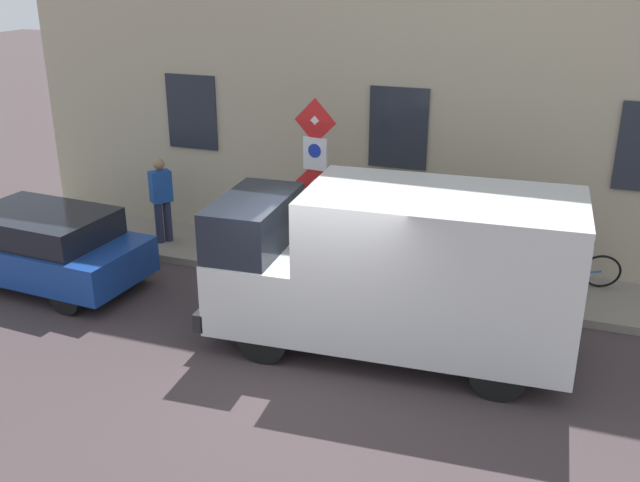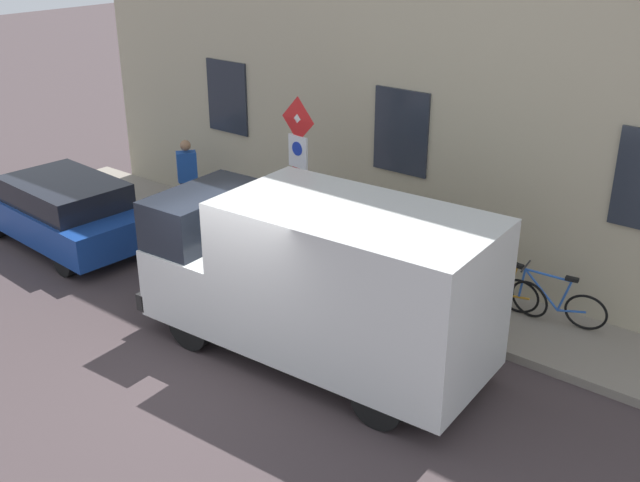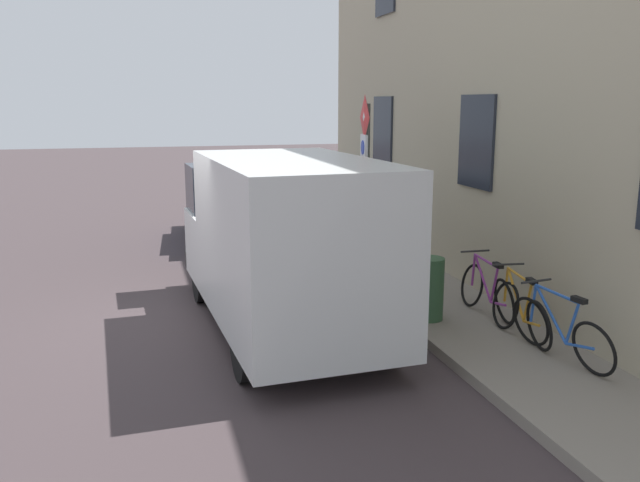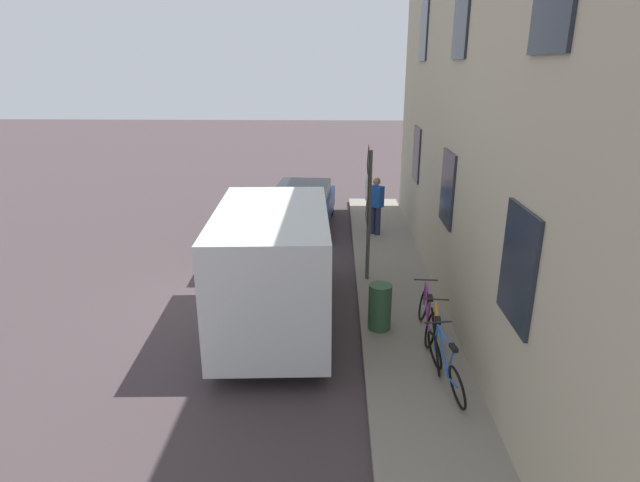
{
  "view_description": "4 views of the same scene",
  "coord_description": "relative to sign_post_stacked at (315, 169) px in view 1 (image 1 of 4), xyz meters",
  "views": [
    {
      "loc": [
        -8.59,
        -3.15,
        5.54
      ],
      "look_at": [
        2.39,
        0.86,
        0.93
      ],
      "focal_mm": 40.75,
      "sensor_mm": 36.0,
      "label": 1
    },
    {
      "loc": [
        -6.77,
        -6.99,
        6.17
      ],
      "look_at": [
        2.11,
        0.11,
        1.18
      ],
      "focal_mm": 42.59,
      "sensor_mm": 36.0,
      "label": 2
    },
    {
      "loc": [
        -1.08,
        -9.82,
        3.22
      ],
      "look_at": [
        1.71,
        0.34,
        1.0
      ],
      "focal_mm": 37.29,
      "sensor_mm": 36.0,
      "label": 3
    },
    {
      "loc": [
        1.99,
        -10.29,
        4.94
      ],
      "look_at": [
        1.66,
        0.16,
        1.37
      ],
      "focal_mm": 28.9,
      "sensor_mm": 36.0,
      "label": 4
    }
  ],
  "objects": [
    {
      "name": "delivery_van",
      "position": [
        -1.9,
        -1.97,
        -0.79
      ],
      "size": [
        2.3,
        5.44,
        2.5
      ],
      "rotation": [
        0.0,
        0.0,
        1.63
      ],
      "color": "silver",
      "rests_on": "ground_plane"
    },
    {
      "name": "bicycle_purple",
      "position": [
        1.02,
        -2.58,
        -1.61
      ],
      "size": [
        0.46,
        1.72,
        0.89
      ],
      "rotation": [
        0.0,
        0.0,
        1.53
      ],
      "color": "black",
      "rests_on": "sidewalk_slab"
    },
    {
      "name": "litter_bin",
      "position": [
        0.15,
        -2.44,
        -1.53
      ],
      "size": [
        0.44,
        0.44,
        0.9
      ],
      "primitive_type": "cylinder",
      "color": "#2D5133",
      "rests_on": "sidewalk_slab"
    },
    {
      "name": "sidewalk_slab",
      "position": [
        0.69,
        -1.05,
        -2.05
      ],
      "size": [
        1.78,
        17.64,
        0.14
      ],
      "primitive_type": "cube",
      "color": "gray",
      "rests_on": "ground_plane"
    },
    {
      "name": "bicycle_orange",
      "position": [
        1.03,
        -3.44,
        -1.61
      ],
      "size": [
        0.47,
        1.72,
        0.89
      ],
      "rotation": [
        0.0,
        0.0,
        1.45
      ],
      "color": "black",
      "rests_on": "sidewalk_slab"
    },
    {
      "name": "building_facade",
      "position": [
        1.92,
        -1.05,
        1.91
      ],
      "size": [
        0.75,
        15.64,
        8.06
      ],
      "color": "tan",
      "rests_on": "ground_plane"
    },
    {
      "name": "sign_post_stacked",
      "position": [
        0.0,
        0.0,
        0.0
      ],
      "size": [
        0.18,
        0.56,
        3.07
      ],
      "color": "#474C47",
      "rests_on": "sidewalk_slab"
    },
    {
      "name": "bicycle_blue",
      "position": [
        1.02,
        -4.31,
        -1.61
      ],
      "size": [
        0.5,
        1.72,
        0.89
      ],
      "rotation": [
        0.0,
        0.0,
        1.71
      ],
      "color": "black",
      "rests_on": "sidewalk_slab"
    },
    {
      "name": "parked_hatchback",
      "position": [
        -1.76,
        4.61,
        -1.39
      ],
      "size": [
        2.02,
        4.11,
        1.38
      ],
      "rotation": [
        0.0,
        0.0,
        1.5
      ],
      "color": "navy",
      "rests_on": "ground_plane"
    },
    {
      "name": "ground_plane",
      "position": [
        -2.7,
        -1.05,
        -2.12
      ],
      "size": [
        80.0,
        80.0,
        0.0
      ],
      "primitive_type": "plane",
      "color": "#3F3436"
    },
    {
      "name": "pedestrian",
      "position": [
        0.48,
        3.43,
        -1.05
      ],
      "size": [
        0.48,
        0.45,
        1.72
      ],
      "rotation": [
        0.0,
        0.0,
        0.91
      ],
      "color": "#262B47",
      "rests_on": "sidewalk_slab"
    }
  ]
}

